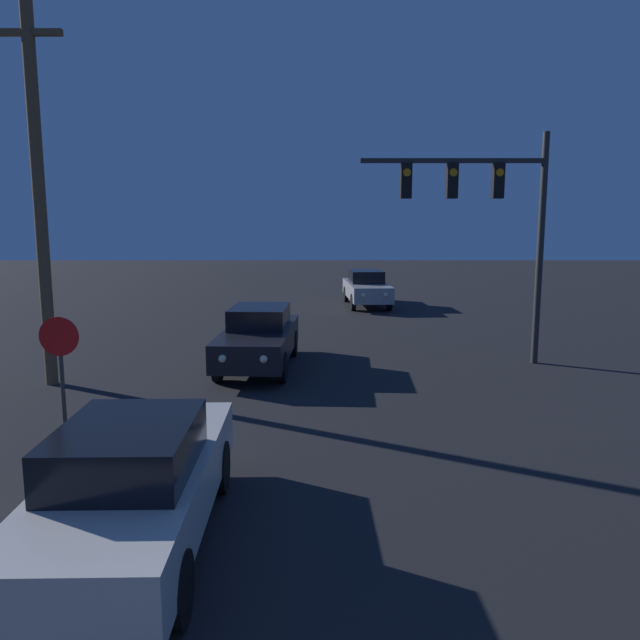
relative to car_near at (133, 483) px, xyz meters
The scene contains 6 objects.
car_near is the anchor object (origin of this frame).
car_mid 9.17m from the car_near, 86.55° to the left, with size 1.91×4.93×1.59m.
car_far 21.54m from the car_near, 78.63° to the left, with size 1.98×4.95×1.59m.
traffic_signal_mast 12.14m from the car_near, 55.84° to the left, with size 4.86×0.30×6.07m.
stop_sign 4.18m from the car_near, 122.96° to the left, with size 0.67×0.07×2.23m.
utility_pole 9.32m from the car_near, 119.27° to the left, with size 1.49×0.28×8.72m.
Camera 1 is at (-0.03, -0.35, 3.82)m, focal length 35.00 mm.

